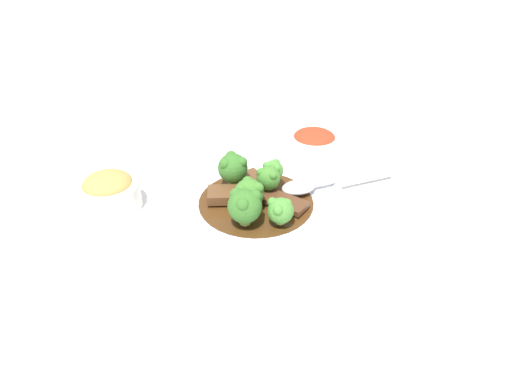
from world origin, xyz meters
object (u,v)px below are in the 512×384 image
Objects in this scene: beef_strip_0 at (283,202)px; beef_strip_2 at (252,180)px; broccoli_floret_1 at (249,193)px; side_bowl_kimchi at (314,142)px; beef_strip_1 at (228,195)px; broccoli_floret_3 at (268,178)px; broccoli_floret_2 at (245,205)px; broccoli_floret_4 at (233,167)px; broccoli_floret_5 at (279,211)px; broccoli_floret_0 at (273,170)px; side_bowl_appetizer at (109,192)px; serving_spoon at (310,185)px; main_plate at (256,205)px; sauce_dish at (382,281)px.

beef_strip_2 is at bearing -173.08° from beef_strip_0.
broccoli_floret_1 is 0.24m from side_bowl_kimchi.
broccoli_floret_3 is (0.02, 0.06, 0.02)m from beef_strip_1.
beef_strip_0 is 0.08m from broccoli_floret_2.
broccoli_floret_4 is 1.38× the size of broccoli_floret_5.
side_bowl_kimchi is at bearing 120.83° from broccoli_floret_3.
side_bowl_appetizer is (-0.10, -0.24, -0.02)m from broccoli_floret_0.
side_bowl_kimchi is at bearing 132.00° from broccoli_floret_5.
serving_spoon is (0.04, 0.05, -0.02)m from broccoli_floret_0.
beef_strip_1 is at bearing -41.53° from broccoli_floret_4.
broccoli_floret_1 is 0.87× the size of broccoli_floret_2.
beef_strip_1 reaches higher than beef_strip_2.
broccoli_floret_2 is at bearing -38.74° from broccoli_floret_1.
side_bowl_appetizer is (-0.02, -0.39, 0.01)m from side_bowl_kimchi.
broccoli_floret_4 is at bearing -142.95° from broccoli_floret_3.
broccoli_floret_3 reaches higher than beef_strip_2.
beef_strip_2 is 0.05m from broccoli_floret_3.
main_plate is 0.08m from broccoli_floret_5.
broccoli_floret_1 is 1.02× the size of broccoli_floret_3.
broccoli_floret_5 is (0.08, -0.03, -0.01)m from broccoli_floret_3.
sauce_dish is (0.36, 0.25, -0.02)m from side_bowl_appetizer.
beef_strip_1 is 0.10m from broccoli_floret_5.
broccoli_floret_3 is at bearing 103.76° from main_plate.
side_bowl_kimchi is at bearing 119.77° from broccoli_floret_0.
broccoli_floret_0 is 0.97× the size of broccoli_floret_3.
broccoli_floret_2 is (0.09, -0.07, 0.03)m from beef_strip_2.
broccoli_floret_1 is at bearing 141.26° from broccoli_floret_2.
broccoli_floret_2 is 0.23m from side_bowl_appetizer.
broccoli_floret_5 reaches higher than beef_strip_0.
main_plate is 4.15× the size of sauce_dish.
broccoli_floret_4 is 0.81× the size of sauce_dish.
beef_strip_0 is at bearing 25.20° from broccoli_floret_4.
broccoli_floret_0 is 0.26m from sauce_dish.
broccoli_floret_4 is at bearing -76.49° from side_bowl_kimchi.
beef_strip_0 is 0.21m from side_bowl_kimchi.
broccoli_floret_3 is at bearing -109.82° from serving_spoon.
sauce_dish is (0.23, 0.05, -0.00)m from main_plate.
side_bowl_appetizer is (-0.07, -0.19, -0.02)m from broccoli_floret_4.
broccoli_floret_2 is 0.28m from side_bowl_kimchi.
broccoli_floret_1 reaches higher than broccoli_floret_0.
broccoli_floret_4 is 0.13m from broccoli_floret_5.
side_bowl_appetizer is at bearing -110.60° from broccoli_floret_4.
broccoli_floret_5 is (0.09, -0.05, -0.01)m from broccoli_floret_0.
sauce_dish is at bearing 6.62° from beef_strip_0.
broccoli_floret_0 is 0.83× the size of broccoli_floret_2.
beef_strip_1 is at bearing -160.56° from sauce_dish.
broccoli_floret_1 is (-0.02, -0.05, 0.02)m from beef_strip_0.
broccoli_floret_1 reaches higher than side_bowl_kimchi.
broccoli_floret_4 is 0.58× the size of side_bowl_appetizer.
serving_spoon is at bearing 119.28° from broccoli_floret_5.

